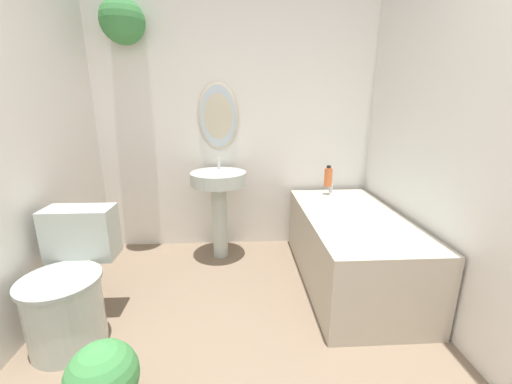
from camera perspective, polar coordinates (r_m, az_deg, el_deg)
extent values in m
cube|color=silver|center=(2.99, -3.60, 12.56)|extent=(2.65, 0.06, 2.40)
ellipsoid|color=beige|center=(2.95, -6.88, 13.47)|extent=(0.36, 0.02, 0.59)
ellipsoid|color=silver|center=(2.94, -6.89, 13.46)|extent=(0.32, 0.01, 0.55)
cylinder|color=#9E6042|center=(3.08, -23.30, 28.16)|extent=(0.16, 0.16, 0.09)
sphere|color=#3D8442|center=(3.06, -23.12, 26.71)|extent=(0.36, 0.36, 0.36)
cube|color=silver|center=(2.13, 34.21, 8.65)|extent=(0.06, 2.65, 2.40)
cylinder|color=#B2BCB2|center=(2.21, -31.30, -18.43)|extent=(0.40, 0.40, 0.41)
cylinder|color=#97A097|center=(2.10, -32.16, -13.45)|extent=(0.43, 0.43, 0.02)
cube|color=#B2BCB2|center=(2.29, -29.16, -6.50)|extent=(0.41, 0.20, 0.33)
cylinder|color=#B2BCB2|center=(2.87, -6.60, -5.27)|extent=(0.13, 0.13, 0.68)
cylinder|color=#B2BCB2|center=(2.75, -6.86, 2.47)|extent=(0.49, 0.49, 0.11)
cylinder|color=silver|center=(2.86, -6.77, 5.14)|extent=(0.02, 0.02, 0.10)
cube|color=#B2A893|center=(2.59, 16.84, -9.73)|extent=(0.73, 1.43, 0.56)
cube|color=#B2BCB2|center=(2.50, 17.31, -4.35)|extent=(0.63, 1.33, 0.04)
cylinder|color=silver|center=(3.04, 13.45, 0.63)|extent=(0.04, 0.04, 0.08)
cylinder|color=#DB6633|center=(2.94, 12.99, 2.65)|extent=(0.07, 0.07, 0.17)
cylinder|color=black|center=(2.92, 13.11, 4.49)|extent=(0.04, 0.04, 0.02)
sphere|color=#3D8442|center=(1.67, -26.15, -27.98)|extent=(0.30, 0.30, 0.30)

